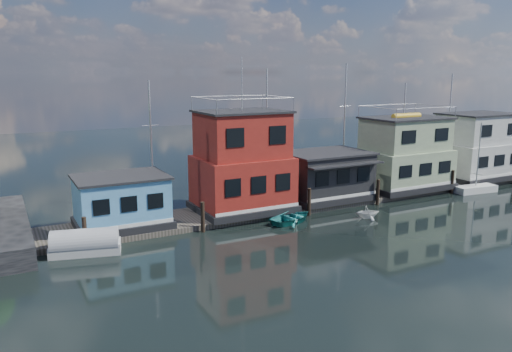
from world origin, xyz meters
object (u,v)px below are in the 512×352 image
houseboat_dark (325,175)px  day_sailer (476,188)px  houseboat_white (477,147)px  dinghy_teal (292,217)px  dinghy_white (367,212)px  houseboat_blue (122,201)px  houseboat_red (242,164)px  tarp_runabout (85,244)px  houseboat_green (404,154)px

houseboat_dark → day_sailer: (14.79, -3.59, -2.02)m
houseboat_white → dinghy_teal: houseboat_white is taller
dinghy_white → dinghy_teal: dinghy_white is taller
houseboat_blue → houseboat_red: 9.69m
day_sailer → dinghy_teal: day_sailer is taller
houseboat_dark → dinghy_white: size_ratio=3.81×
houseboat_red → day_sailer: size_ratio=1.80×
houseboat_red → houseboat_white: size_ratio=1.41×
houseboat_blue → houseboat_red: size_ratio=0.54×
day_sailer → dinghy_teal: size_ratio=1.76×
houseboat_dark → dinghy_white: (0.07, -5.55, -1.91)m
houseboat_white → dinghy_teal: 25.13m
houseboat_white → tarp_runabout: houseboat_white is taller
houseboat_blue → houseboat_white: houseboat_white is taller
houseboat_red → houseboat_blue: bearing=-180.0°
houseboat_dark → houseboat_white: (19.00, 0.02, 1.12)m
houseboat_red → tarp_runabout: houseboat_red is taller
tarp_runabout → houseboat_red: bearing=29.7°
dinghy_teal → tarp_runabout: bearing=73.9°
dinghy_teal → houseboat_dark: bearing=-71.5°
houseboat_blue → dinghy_teal: houseboat_blue is taller
dinghy_white → houseboat_blue: bearing=88.3°
day_sailer → dinghy_teal: 20.45m
houseboat_red → dinghy_teal: bearing=-57.9°
houseboat_green → dinghy_teal: houseboat_green is taller
houseboat_red → houseboat_white: bearing=0.0°
houseboat_red → dinghy_white: (8.07, -5.57, -3.59)m
dinghy_white → day_sailer: day_sailer is taller
houseboat_dark → tarp_runabout: (-20.62, -3.42, -1.78)m
houseboat_red → houseboat_white: (27.00, 0.00, -0.57)m
houseboat_green → day_sailer: (5.79, -3.61, -3.15)m
houseboat_dark → houseboat_green: bearing=0.1°
houseboat_white → tarp_runabout: size_ratio=1.86×
houseboat_green → dinghy_white: 10.95m
houseboat_blue → day_sailer: bearing=-6.4°
houseboat_red → dinghy_white: 10.44m
houseboat_blue → dinghy_white: 18.51m
houseboat_dark → tarp_runabout: bearing=-170.6°
day_sailer → houseboat_green: bearing=154.3°
houseboat_red → day_sailer: 23.37m
dinghy_white → houseboat_dark: bearing=16.6°
houseboat_red → tarp_runabout: bearing=-164.7°
houseboat_green → dinghy_white: size_ratio=4.32×
houseboat_dark → dinghy_white: 5.87m
dinghy_white → houseboat_green: bearing=-42.2°
houseboat_blue → day_sailer: (32.29, -3.61, -1.81)m
houseboat_green → dinghy_teal: size_ratio=2.24×
houseboat_blue → day_sailer: size_ratio=0.97×
tarp_runabout → houseboat_dark: bearing=23.8°
houseboat_red → houseboat_white: 27.01m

